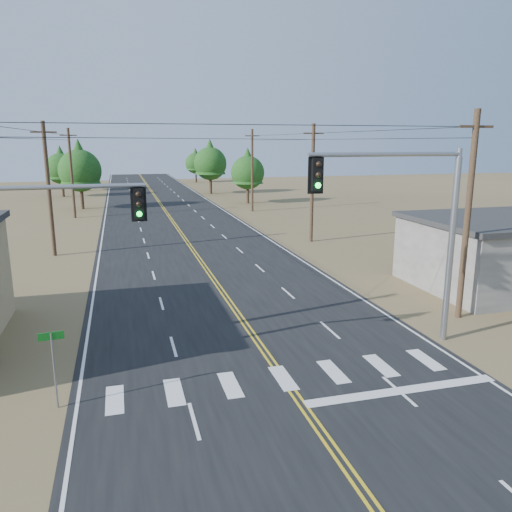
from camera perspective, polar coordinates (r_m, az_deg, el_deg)
name	(u,v)px	position (r m, az deg, el deg)	size (l,w,h in m)	color
road	(195,253)	(39.37, -7.00, 0.35)	(15.00, 200.00, 0.02)	black
utility_pole_left_mid	(49,189)	(40.51, -22.60, 7.14)	(1.80, 0.30, 10.00)	#4C3826
utility_pole_left_far	(71,173)	(60.36, -20.34, 8.92)	(1.80, 0.30, 10.00)	#4C3826
utility_pole_right_near	(468,215)	(25.83, 23.04, 4.32)	(1.80, 0.30, 10.00)	#4C3826
utility_pole_right_mid	(312,183)	(43.23, 6.45, 8.34)	(1.80, 0.30, 10.00)	#4C3826
utility_pole_right_far	(252,170)	(62.22, -0.44, 9.81)	(1.80, 0.30, 10.00)	#4C3826
signal_mast_left	(12,251)	(18.76, -26.15, 0.56)	(6.62, 0.43, 7.24)	gray
signal_mast_right	(414,216)	(21.42, 17.57, 4.41)	(6.63, 0.49, 8.27)	gray
street_sign	(53,358)	(17.58, -22.17, -10.71)	(0.78, 0.11, 2.64)	gray
tree_left_near	(80,166)	(68.20, -19.52, 9.64)	(5.35, 5.35, 8.92)	#3F2D1E
tree_left_mid	(61,165)	(84.64, -21.40, 9.62)	(4.79, 4.79, 7.99)	#3F2D1E
tree_left_far	(83,167)	(94.03, -19.12, 9.56)	(4.03, 4.03, 6.72)	#3F2D1E
tree_right_near	(248,169)	(70.55, -0.96, 9.89)	(4.66, 4.66, 7.77)	#3F2D1E
tree_right_mid	(210,160)	(84.03, -5.27, 10.85)	(5.41, 5.41, 9.01)	#3F2D1E
tree_right_far	(196,161)	(108.42, -6.92, 10.71)	(4.37, 4.37, 7.28)	#3F2D1E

